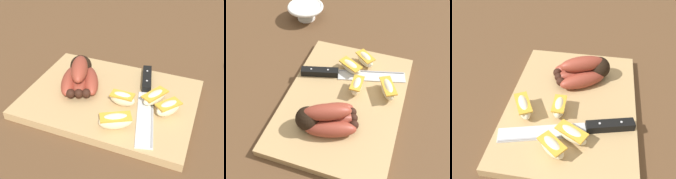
% 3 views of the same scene
% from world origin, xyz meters
% --- Properties ---
extents(ground_plane, '(6.00, 6.00, 0.00)m').
position_xyz_m(ground_plane, '(0.00, 0.00, 0.00)').
color(ground_plane, brown).
extents(cutting_board, '(0.40, 0.29, 0.02)m').
position_xyz_m(cutting_board, '(0.01, -0.02, 0.01)').
color(cutting_board, tan).
rests_on(cutting_board, ground_plane).
extents(banana_bunch, '(0.13, 0.14, 0.07)m').
position_xyz_m(banana_bunch, '(0.10, -0.03, 0.05)').
color(banana_bunch, black).
rests_on(banana_bunch, cutting_board).
extents(chefs_knife, '(0.10, 0.28, 0.02)m').
position_xyz_m(chefs_knife, '(-0.07, -0.06, 0.03)').
color(chefs_knife, silver).
rests_on(chefs_knife, cutting_board).
extents(apple_wedge_near, '(0.06, 0.07, 0.03)m').
position_xyz_m(apple_wedge_near, '(-0.09, -0.03, 0.04)').
color(apple_wedge_near, beige).
rests_on(apple_wedge_near, cutting_board).
extents(apple_wedge_middle, '(0.08, 0.06, 0.04)m').
position_xyz_m(apple_wedge_middle, '(-0.04, 0.08, 0.04)').
color(apple_wedge_middle, beige).
rests_on(apple_wedge_middle, cutting_board).
extents(apple_wedge_far, '(0.06, 0.06, 0.04)m').
position_xyz_m(apple_wedge_far, '(-0.13, 0.00, 0.04)').
color(apple_wedge_far, beige).
rests_on(apple_wedge_far, cutting_board).
extents(apple_wedge_extra, '(0.06, 0.03, 0.03)m').
position_xyz_m(apple_wedge_extra, '(-0.03, 0.01, 0.04)').
color(apple_wedge_extra, beige).
rests_on(apple_wedge_extra, cutting_board).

